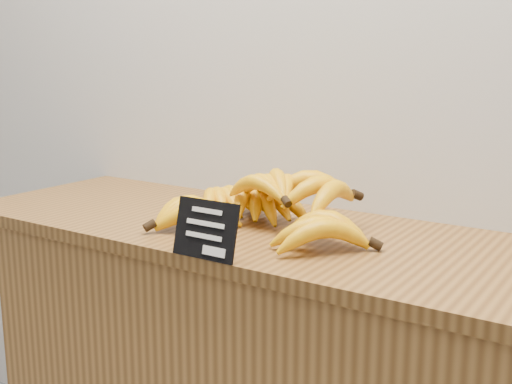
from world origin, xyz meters
name	(u,v)px	position (x,y,z in m)	size (l,w,h in m)	color
counter_top	(268,233)	(0.12, 2.75, 0.92)	(1.56, 0.54, 0.03)	brown
chalkboard_sign	(205,230)	(0.14, 2.49, 0.99)	(0.14, 0.01, 0.11)	black
banana_pile	(268,206)	(0.13, 2.73, 0.98)	(0.55, 0.38, 0.13)	#EBAD09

